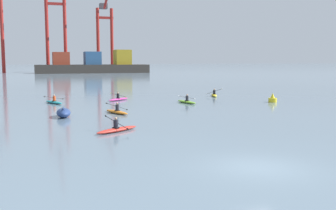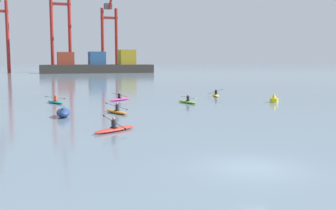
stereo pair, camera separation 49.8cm
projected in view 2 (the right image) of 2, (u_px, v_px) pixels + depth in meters
name	position (u px, v px, depth m)	size (l,w,h in m)	color
ground_plane	(253.00, 168.00, 17.03)	(800.00, 800.00, 0.00)	slate
container_barge	(98.00, 65.00, 138.92)	(38.42, 9.67, 8.05)	#38332D
gantry_crane_west_mid	(61.00, 18.00, 139.35)	(7.32, 20.15, 38.71)	maroon
gantry_crane_east_mid	(110.00, 28.00, 150.44)	(6.48, 18.64, 31.74)	maroon
capsized_dinghy	(63.00, 113.00, 32.08)	(1.27, 2.67, 0.76)	navy
channel_buoy	(274.00, 99.00, 43.01)	(0.90, 0.90, 1.00)	yellow
kayak_red	(115.00, 129.00, 25.54)	(3.20, 2.32, 1.01)	red
kayak_magenta	(120.00, 99.00, 45.15)	(2.96, 2.68, 0.95)	#C13384
kayak_orange	(117.00, 111.00, 34.18)	(2.08, 3.41, 1.03)	orange
kayak_yellow	(216.00, 95.00, 50.16)	(2.08, 3.40, 1.03)	yellow
kayak_teal	(55.00, 102.00, 42.06)	(2.08, 3.35, 0.95)	teal
kayak_lime	(188.00, 101.00, 42.26)	(2.22, 3.45, 0.95)	#7ABC2D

